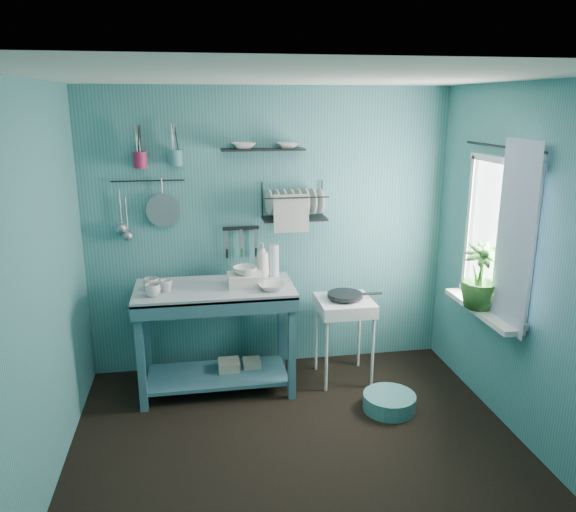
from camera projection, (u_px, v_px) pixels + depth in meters
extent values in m
plane|color=black|center=(301.00, 455.00, 3.88)|extent=(3.20, 3.20, 0.00)
plane|color=silver|center=(304.00, 77.00, 3.22)|extent=(3.20, 3.20, 0.00)
plane|color=#3A7678|center=(270.00, 232.00, 4.97)|extent=(3.20, 0.00, 3.20)
plane|color=#3A7678|center=(378.00, 405.00, 2.12)|extent=(3.20, 0.00, 3.20)
plane|color=#3A7678|center=(35.00, 298.00, 3.29)|extent=(0.00, 3.00, 3.00)
plane|color=#3A7678|center=(534.00, 271.00, 3.80)|extent=(0.00, 3.00, 3.00)
cube|color=#376675|center=(216.00, 338.00, 4.68)|extent=(1.32, 0.71, 0.91)
imported|color=silver|center=(152.00, 290.00, 4.32)|extent=(0.12, 0.12, 0.10)
imported|color=silver|center=(166.00, 286.00, 4.43)|extent=(0.14, 0.14, 0.09)
imported|color=silver|center=(151.00, 284.00, 4.47)|extent=(0.17, 0.17, 0.10)
cube|color=silver|center=(245.00, 280.00, 4.57)|extent=(0.28, 0.22, 0.10)
imported|color=silver|center=(245.00, 270.00, 4.55)|extent=(0.19, 0.19, 0.06)
imported|color=silver|center=(262.00, 260.00, 4.78)|extent=(0.11, 0.12, 0.30)
cylinder|color=silver|center=(274.00, 260.00, 4.82)|extent=(0.09, 0.09, 0.28)
imported|color=silver|center=(272.00, 286.00, 4.48)|extent=(0.22, 0.22, 0.05)
cube|color=white|center=(344.00, 339.00, 4.88)|extent=(0.48, 0.48, 0.74)
cylinder|color=black|center=(345.00, 295.00, 4.77)|extent=(0.30, 0.30, 0.03)
cube|color=black|center=(241.00, 228.00, 4.89)|extent=(0.32, 0.03, 0.03)
cube|color=black|center=(294.00, 201.00, 4.80)|extent=(0.56, 0.27, 0.32)
cube|color=black|center=(263.00, 150.00, 4.68)|extent=(0.70, 0.19, 0.02)
imported|color=silver|center=(243.00, 142.00, 4.63)|extent=(0.21, 0.21, 0.05)
imported|color=silver|center=(288.00, 143.00, 4.69)|extent=(0.21, 0.21, 0.05)
cylinder|color=maroon|center=(140.00, 160.00, 4.55)|extent=(0.11, 0.11, 0.13)
cylinder|color=#3B767C|center=(176.00, 158.00, 4.59)|extent=(0.11, 0.11, 0.13)
cylinder|color=gray|center=(163.00, 210.00, 4.72)|extent=(0.28, 0.03, 0.28)
cylinder|color=gray|center=(120.00, 208.00, 4.66)|extent=(0.01, 0.01, 0.30)
cylinder|color=gray|center=(126.00, 215.00, 4.69)|extent=(0.01, 0.01, 0.30)
cylinder|color=black|center=(148.00, 181.00, 4.65)|extent=(0.60, 0.01, 0.01)
plane|color=white|center=(499.00, 235.00, 4.19)|extent=(0.00, 1.10, 1.10)
cube|color=white|center=(481.00, 310.00, 4.33)|extent=(0.16, 0.95, 0.04)
plane|color=white|center=(514.00, 238.00, 3.88)|extent=(0.00, 1.35, 1.35)
cylinder|color=black|center=(502.00, 147.00, 4.01)|extent=(0.02, 1.05, 0.02)
imported|color=#366E2C|center=(480.00, 276.00, 4.26)|extent=(0.34, 0.34, 0.51)
cube|color=tan|center=(229.00, 372.00, 4.84)|extent=(0.18, 0.18, 0.22)
cube|color=tan|center=(252.00, 370.00, 4.90)|extent=(0.15, 0.15, 0.20)
cylinder|color=teal|center=(389.00, 402.00, 4.44)|extent=(0.42, 0.42, 0.13)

